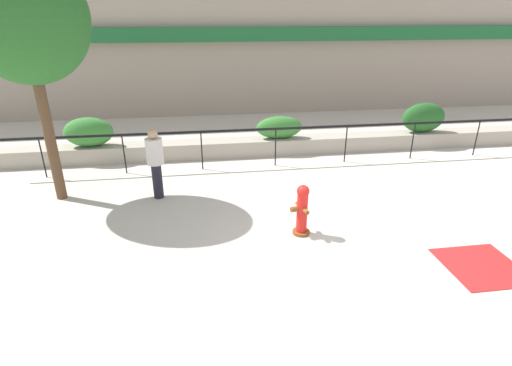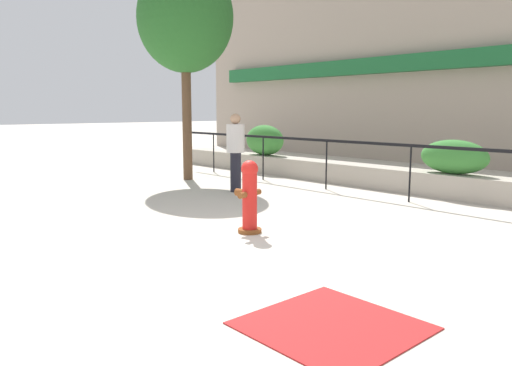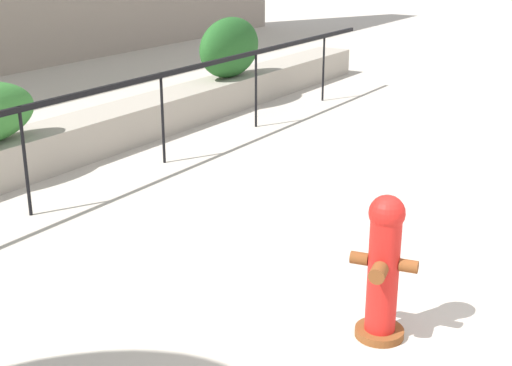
% 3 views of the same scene
% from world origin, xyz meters
% --- Properties ---
extents(ground_plane, '(120.00, 120.00, 0.00)m').
position_xyz_m(ground_plane, '(0.00, 0.00, 0.00)').
color(ground_plane, beige).
extents(building_facade, '(30.00, 1.36, 8.00)m').
position_xyz_m(building_facade, '(0.00, 11.98, 3.99)').
color(building_facade, gray).
rests_on(building_facade, ground).
extents(planter_wall_low, '(18.00, 0.70, 0.50)m').
position_xyz_m(planter_wall_low, '(0.00, 6.00, 0.25)').
color(planter_wall_low, '#ADA393').
rests_on(planter_wall_low, ground).
extents(fence_railing_segment, '(15.00, 0.05, 1.15)m').
position_xyz_m(fence_railing_segment, '(-0.00, 4.90, 1.02)').
color(fence_railing_segment, black).
rests_on(fence_railing_segment, ground).
extents(hedge_bush_0, '(1.42, 0.68, 0.87)m').
position_xyz_m(hedge_bush_0, '(-5.43, 6.00, 0.94)').
color(hedge_bush_0, '#387F33').
rests_on(hedge_bush_0, planter_wall_low).
extents(hedge_bush_1, '(1.46, 0.57, 0.70)m').
position_xyz_m(hedge_bush_1, '(0.33, 6.00, 0.85)').
color(hedge_bush_1, '#387F33').
rests_on(hedge_bush_1, planter_wall_low).
extents(hedge_bush_2, '(1.47, 0.59, 0.98)m').
position_xyz_m(hedge_bush_2, '(5.19, 6.00, 0.99)').
color(hedge_bush_2, '#235B23').
rests_on(hedge_bush_2, planter_wall_low).
extents(fire_hydrant, '(0.46, 0.48, 1.08)m').
position_xyz_m(fire_hydrant, '(-0.23, 0.92, 0.55)').
color(fire_hydrant, brown).
rests_on(fire_hydrant, ground).
extents(street_tree, '(2.59, 2.33, 5.45)m').
position_xyz_m(street_tree, '(-5.61, 3.45, 4.07)').
color(street_tree, brown).
rests_on(street_tree, ground).
extents(pedestrian, '(0.57, 0.57, 1.73)m').
position_xyz_m(pedestrian, '(-3.25, 3.13, 0.99)').
color(pedestrian, black).
rests_on(pedestrian, ground).
extents(tactile_warning_pad, '(1.32, 1.32, 0.01)m').
position_xyz_m(tactile_warning_pad, '(2.70, -0.69, 0.01)').
color(tactile_warning_pad, '#B22323').
rests_on(tactile_warning_pad, ground).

